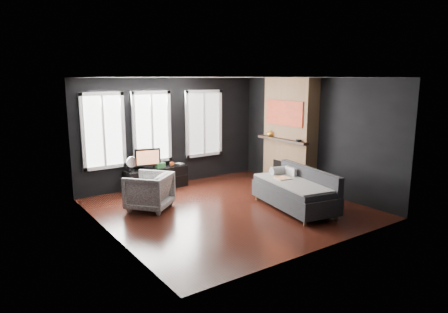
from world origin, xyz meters
TOP-DOWN VIEW (x-y plane):
  - floor at (0.00, 0.00)m, footprint 5.00×5.00m
  - ceiling at (0.00, 0.00)m, footprint 5.00×5.00m
  - wall_back at (0.00, 2.50)m, footprint 5.00×0.02m
  - wall_left at (-2.50, 0.00)m, footprint 0.02×5.00m
  - wall_right at (2.50, 0.00)m, footprint 0.02×5.00m
  - windows at (-0.45, 2.46)m, footprint 4.00×0.16m
  - fireplace at (2.30, 0.60)m, footprint 0.70×1.62m
  - sofa at (1.10, -0.81)m, footprint 1.32×2.13m
  - stripe_pillow at (1.39, -0.40)m, footprint 0.11×0.33m
  - armchair at (-1.37, 0.90)m, footprint 1.13×1.12m
  - media_console at (-0.58, 2.24)m, footprint 1.57×0.55m
  - monitor at (-0.78, 2.26)m, footprint 0.64×0.26m
  - desk_fan at (-1.20, 2.22)m, footprint 0.26×0.26m
  - mug at (-0.15, 2.23)m, footprint 0.14×0.12m
  - book at (0.04, 2.30)m, footprint 0.15×0.06m
  - storage_box at (-0.47, 2.20)m, footprint 0.23×0.15m
  - mantel_vase at (2.05, 1.05)m, footprint 0.19×0.20m
  - mantel_clock at (2.05, 0.05)m, footprint 0.14×0.14m

SIDE VIEW (x-z plane):
  - floor at x=0.00m, z-range 0.00..0.00m
  - media_console at x=-0.58m, z-range 0.00..0.53m
  - armchair at x=-1.37m, z-range 0.00..0.85m
  - sofa at x=1.10m, z-range 0.00..0.85m
  - mug at x=-0.15m, z-range 0.53..0.65m
  - storage_box at x=-0.47m, z-range 0.53..0.65m
  - stripe_pillow at x=1.39m, z-range 0.45..0.78m
  - book at x=0.04m, z-range 0.53..0.74m
  - desk_fan at x=-1.20m, z-range 0.53..0.89m
  - monitor at x=-0.78m, z-range 0.53..1.09m
  - mantel_clock at x=2.05m, z-range 1.23..1.27m
  - mantel_vase at x=2.05m, z-range 1.23..1.39m
  - wall_back at x=0.00m, z-range 0.00..2.70m
  - wall_left at x=-2.50m, z-range 0.00..2.70m
  - wall_right at x=2.50m, z-range 0.00..2.70m
  - fireplace at x=2.30m, z-range 0.00..2.70m
  - windows at x=-0.45m, z-range 1.50..3.26m
  - ceiling at x=0.00m, z-range 2.70..2.70m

